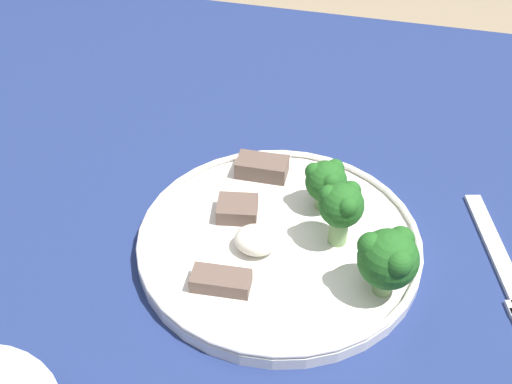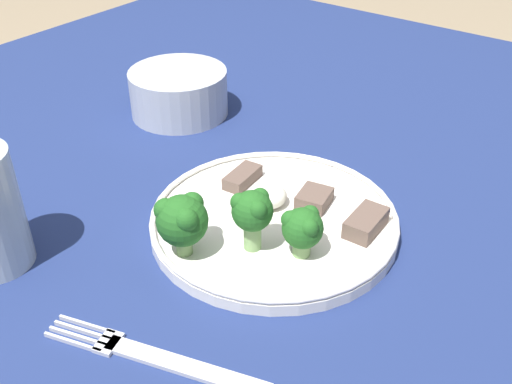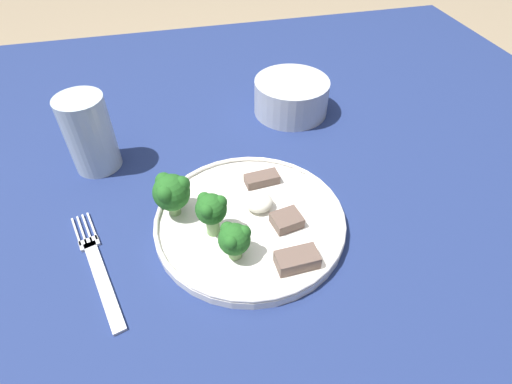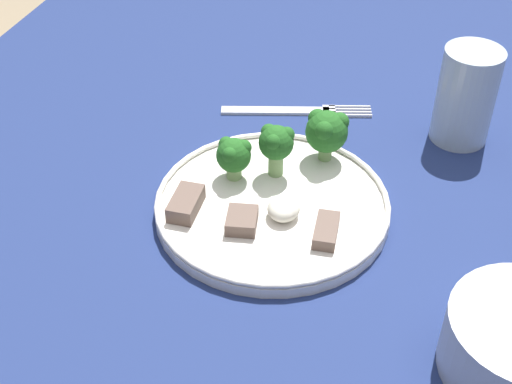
{
  "view_description": "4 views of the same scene",
  "coord_description": "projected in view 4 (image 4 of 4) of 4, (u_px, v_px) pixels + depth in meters",
  "views": [
    {
      "loc": [
        -0.08,
        0.27,
        1.15
      ],
      "look_at": [
        0.02,
        -0.1,
        0.82
      ],
      "focal_mm": 42.0,
      "sensor_mm": 36.0,
      "label": 1
    },
    {
      "loc": [
        -0.4,
        -0.37,
        1.13
      ],
      "look_at": [
        -0.0,
        -0.07,
        0.8
      ],
      "focal_mm": 42.0,
      "sensor_mm": 36.0,
      "label": 2
    },
    {
      "loc": [
        -0.08,
        -0.44,
        1.16
      ],
      "look_at": [
        0.01,
        -0.08,
        0.81
      ],
      "focal_mm": 28.0,
      "sensor_mm": 36.0,
      "label": 3
    },
    {
      "loc": [
        0.55,
        0.06,
        1.26
      ],
      "look_at": [
        0.0,
        -0.11,
        0.79
      ],
      "focal_mm": 50.0,
      "sensor_mm": 36.0,
      "label": 4
    }
  ],
  "objects": [
    {
      "name": "sauce_dollop",
      "position": [
        284.0,
        208.0,
        0.73
      ],
      "size": [
        0.04,
        0.03,
        0.02
      ],
      "color": "silver",
      "rests_on": "dinner_plate"
    },
    {
      "name": "broccoli_floret_near_rim_left",
      "position": [
        276.0,
        143.0,
        0.76
      ],
      "size": [
        0.04,
        0.04,
        0.06
      ],
      "color": "#7FA866",
      "rests_on": "dinner_plate"
    },
    {
      "name": "meat_slice_middle_slice",
      "position": [
        242.0,
        221.0,
        0.72
      ],
      "size": [
        0.04,
        0.04,
        0.02
      ],
      "color": "brown",
      "rests_on": "dinner_plate"
    },
    {
      "name": "meat_slice_front_slice",
      "position": [
        186.0,
        203.0,
        0.74
      ],
      "size": [
        0.05,
        0.03,
        0.02
      ],
      "color": "brown",
      "rests_on": "dinner_plate"
    },
    {
      "name": "broccoli_floret_center_left",
      "position": [
        234.0,
        155.0,
        0.77
      ],
      "size": [
        0.04,
        0.04,
        0.05
      ],
      "color": "#7FA866",
      "rests_on": "dinner_plate"
    },
    {
      "name": "dinner_plate",
      "position": [
        273.0,
        203.0,
        0.76
      ],
      "size": [
        0.25,
        0.25,
        0.02
      ],
      "color": "white",
      "rests_on": "table"
    },
    {
      "name": "fork",
      "position": [
        295.0,
        111.0,
        0.91
      ],
      "size": [
        0.07,
        0.19,
        0.0
      ],
      "color": "silver",
      "rests_on": "table"
    },
    {
      "name": "meat_slice_rear_slice",
      "position": [
        326.0,
        230.0,
        0.71
      ],
      "size": [
        0.05,
        0.03,
        0.01
      ],
      "color": "brown",
      "rests_on": "dinner_plate"
    },
    {
      "name": "broccoli_floret_back_left",
      "position": [
        327.0,
        131.0,
        0.79
      ],
      "size": [
        0.05,
        0.05,
        0.06
      ],
      "color": "#7FA866",
      "rests_on": "dinner_plate"
    },
    {
      "name": "table",
      "position": [
        351.0,
        283.0,
        0.79
      ],
      "size": [
        1.38,
        1.18,
        0.76
      ],
      "color": "navy",
      "rests_on": "ground_plane"
    },
    {
      "name": "drinking_glass",
      "position": [
        465.0,
        101.0,
        0.83
      ],
      "size": [
        0.07,
        0.07,
        0.12
      ],
      "color": "#B2C1CC",
      "rests_on": "table"
    }
  ]
}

